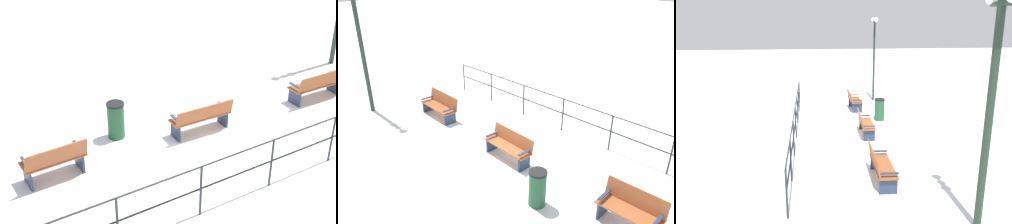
% 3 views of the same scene
% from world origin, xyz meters
% --- Properties ---
extents(ground_plane, '(80.00, 80.00, 0.00)m').
position_xyz_m(ground_plane, '(0.00, 0.00, 0.00)').
color(ground_plane, white).
rests_on(ground_plane, ground).
extents(bench_nearest, '(0.61, 1.68, 0.88)m').
position_xyz_m(bench_nearest, '(-0.20, -3.76, 0.46)').
color(bench_nearest, brown).
rests_on(bench_nearest, ground).
extents(bench_second, '(0.58, 1.61, 0.84)m').
position_xyz_m(bench_second, '(0.01, 0.00, 0.45)').
color(bench_second, brown).
rests_on(bench_second, ground).
extents(bench_third, '(0.60, 1.40, 0.91)m').
position_xyz_m(bench_third, '(0.07, 3.76, 0.47)').
color(bench_third, brown).
rests_on(bench_third, ground).
extents(waterfront_railing, '(0.05, 10.72, 1.16)m').
position_xyz_m(waterfront_railing, '(-2.51, -0.00, 0.77)').
color(waterfront_railing, '#26282D').
rests_on(waterfront_railing, ground).
extents(trash_bin, '(0.43, 0.43, 0.93)m').
position_xyz_m(trash_bin, '(0.94, 1.88, 0.47)').
color(trash_bin, '#1E4C2D').
rests_on(trash_bin, ground).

